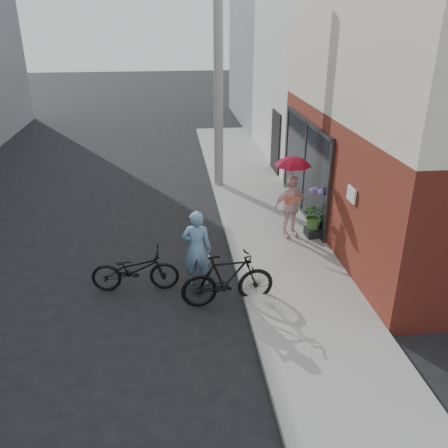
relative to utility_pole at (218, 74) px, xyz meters
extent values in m
plane|color=black|center=(-1.10, -6.00, -3.50)|extent=(80.00, 80.00, 0.00)
cube|color=gray|center=(1.00, -4.00, -3.44)|extent=(2.20, 24.00, 0.12)
cube|color=#9E9E99|center=(-0.16, -4.00, -3.44)|extent=(0.12, 24.00, 0.12)
cube|color=black|center=(2.06, -2.50, -2.14)|extent=(0.06, 3.80, 2.40)
cube|color=white|center=(2.06, -5.80, -1.68)|extent=(0.04, 0.40, 0.30)
cube|color=silver|center=(6.10, 3.00, 0.00)|extent=(8.00, 6.00, 7.00)
cube|color=slate|center=(6.10, 10.00, 0.00)|extent=(8.00, 8.00, 7.00)
cylinder|color=#9E9E99|center=(0.00, 0.00, 0.00)|extent=(0.28, 0.28, 7.00)
imported|color=#6C96C1|center=(-1.06, -5.85, -2.68)|extent=(0.65, 0.48, 1.63)
imported|color=black|center=(-2.31, -5.92, -3.04)|extent=(1.76, 0.68, 0.91)
imported|color=black|center=(-0.54, -6.65, -2.96)|extent=(1.83, 0.67, 1.08)
imported|color=#F4CDCD|center=(1.29, -4.05, -2.60)|extent=(0.99, 0.65, 1.56)
imported|color=#BD1639|center=(1.29, -4.05, -1.46)|extent=(0.83, 0.83, 0.73)
cube|color=black|center=(1.90, -4.13, -3.28)|extent=(0.41, 0.41, 0.21)
imported|color=#3F6E2C|center=(1.90, -4.13, -2.83)|extent=(0.61, 0.53, 0.68)
camera|label=1|loc=(-1.50, -14.33, 1.64)|focal=38.00mm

